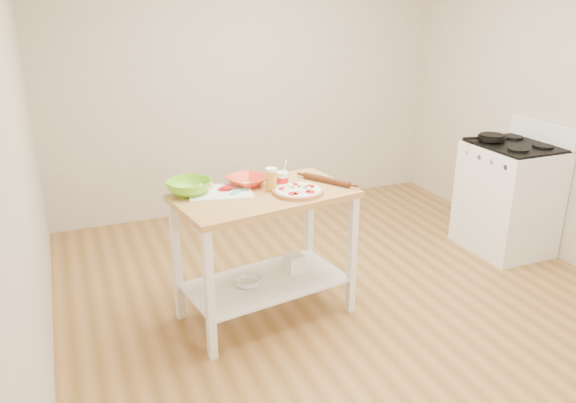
% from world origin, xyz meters
% --- Properties ---
extents(room_shell, '(4.04, 4.54, 2.74)m').
position_xyz_m(room_shell, '(0.00, 0.00, 1.35)').
color(room_shell, olive).
rests_on(room_shell, ground).
extents(prep_island, '(1.23, 0.80, 0.90)m').
position_xyz_m(prep_island, '(-0.61, 0.16, 0.65)').
color(prep_island, tan).
rests_on(prep_island, ground).
extents(gas_stove, '(0.60, 0.70, 1.11)m').
position_xyz_m(gas_stove, '(1.69, 0.40, 0.47)').
color(gas_stove, white).
rests_on(gas_stove, ground).
extents(skillet, '(0.36, 0.23, 0.03)m').
position_xyz_m(skillet, '(1.56, 0.55, 0.97)').
color(skillet, black).
rests_on(skillet, gas_stove).
extents(pizza, '(0.33, 0.33, 0.05)m').
position_xyz_m(pizza, '(-0.41, 0.08, 0.92)').
color(pizza, tan).
rests_on(pizza, prep_island).
extents(cutting_board, '(0.45, 0.38, 0.04)m').
position_xyz_m(cutting_board, '(-0.87, 0.28, 0.91)').
color(cutting_board, white).
rests_on(cutting_board, prep_island).
extents(spatula, '(0.14, 0.10, 0.01)m').
position_xyz_m(spatula, '(-0.77, 0.22, 0.92)').
color(spatula, '#48D2B1').
rests_on(spatula, cutting_board).
extents(knife, '(0.24, 0.15, 0.01)m').
position_xyz_m(knife, '(-1.01, 0.34, 0.92)').
color(knife, silver).
rests_on(knife, cutting_board).
extents(orange_bowl, '(0.34, 0.34, 0.06)m').
position_xyz_m(orange_bowl, '(-0.66, 0.35, 0.93)').
color(orange_bowl, red).
rests_on(orange_bowl, prep_island).
extents(green_bowl, '(0.38, 0.38, 0.09)m').
position_xyz_m(green_bowl, '(-1.06, 0.33, 0.95)').
color(green_bowl, '#75C620').
rests_on(green_bowl, prep_island).
extents(beer_pint, '(0.08, 0.08, 0.15)m').
position_xyz_m(beer_pint, '(-0.55, 0.19, 0.98)').
color(beer_pint, gold).
rests_on(beer_pint, prep_island).
extents(yogurt_tub, '(0.09, 0.09, 0.18)m').
position_xyz_m(yogurt_tub, '(-0.46, 0.23, 0.95)').
color(yogurt_tub, white).
rests_on(yogurt_tub, prep_island).
extents(rolling_pin, '(0.23, 0.33, 0.04)m').
position_xyz_m(rolling_pin, '(-0.15, 0.19, 0.92)').
color(rolling_pin, '#4F2812').
rests_on(rolling_pin, prep_island).
extents(shelf_glass_bowl, '(0.26, 0.26, 0.06)m').
position_xyz_m(shelf_glass_bowl, '(-0.74, 0.14, 0.29)').
color(shelf_glass_bowl, silver).
rests_on(shelf_glass_bowl, prep_island).
extents(shelf_bin, '(0.14, 0.14, 0.12)m').
position_xyz_m(shelf_bin, '(-0.37, 0.23, 0.32)').
color(shelf_bin, white).
rests_on(shelf_bin, prep_island).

